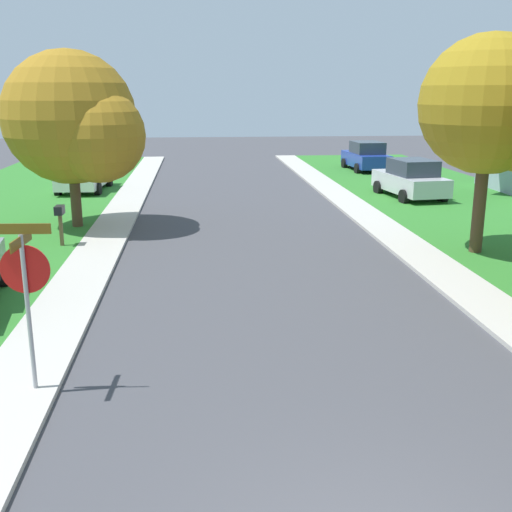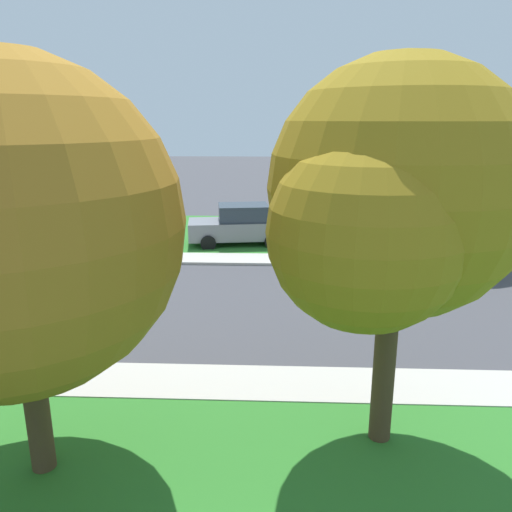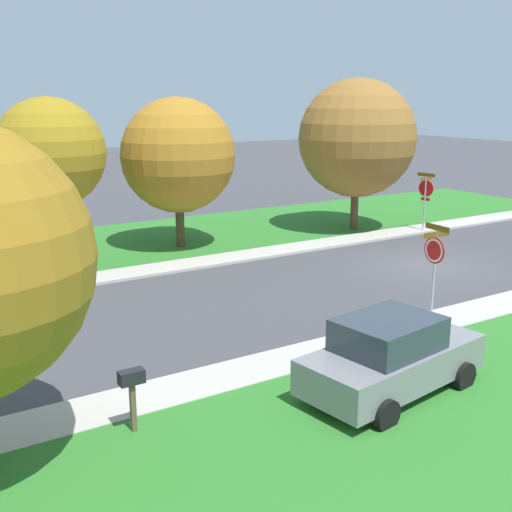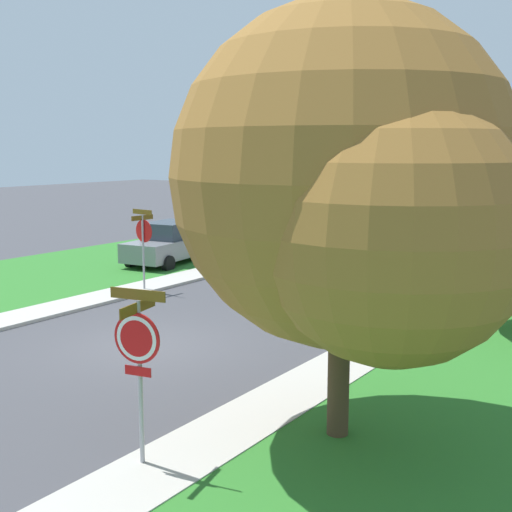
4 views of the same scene
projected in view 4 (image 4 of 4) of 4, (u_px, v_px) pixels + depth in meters
ground_plane at (145, 346)px, 15.89m from camera, size 120.00×120.00×0.00m
sidewalk_east at (484, 284)px, 22.87m from camera, size 1.40×56.00×0.10m
sidewalk_west at (264, 258)px, 28.23m from camera, size 1.40×56.00×0.10m
lawn_west at (183, 249)px, 30.90m from camera, size 8.00×56.00×0.08m
stop_sign_near_corner at (138, 349)px, 9.51m from camera, size 0.90×0.90×2.77m
stop_sign_far_corner at (143, 236)px, 21.60m from camera, size 0.92×0.92×2.77m
car_white_near_corner at (354, 212)px, 39.90m from camera, size 2.23×4.40×1.76m
car_grey_far_down_street at (169, 243)px, 26.85m from camera, size 2.49×4.51×1.76m
tree_across_right at (355, 189)px, 9.84m from camera, size 5.81×5.41×7.05m
tree_sidewalk_near at (302, 171)px, 31.91m from camera, size 4.78×4.44×6.02m
mailbox at (268, 229)px, 30.33m from camera, size 0.24×0.48×1.31m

